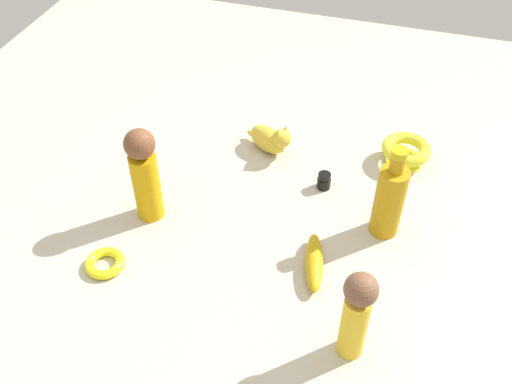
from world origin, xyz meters
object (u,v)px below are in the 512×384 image
at_px(person_figure_adult, 145,173).
at_px(bangle, 105,263).
at_px(bottle_tall, 389,199).
at_px(bowl, 406,151).
at_px(nail_polish_jar, 324,181).
at_px(cat_figurine, 271,139).
at_px(banana, 314,262).
at_px(person_figure_child, 356,313).

relative_size(person_figure_adult, bangle, 2.85).
height_order(bottle_tall, bangle, bottle_tall).
bearing_deg(bottle_tall, person_figure_adult, 101.39).
distance_m(person_figure_adult, bowl, 0.64).
relative_size(nail_polish_jar, bangle, 0.50).
distance_m(bangle, cat_figurine, 0.52).
bearing_deg(nail_polish_jar, banana, -172.69).
relative_size(banana, bottle_tall, 0.68).
bearing_deg(bottle_tall, banana, 140.86).
height_order(nail_polish_jar, person_figure_child, person_figure_child).
bearing_deg(person_figure_child, banana, 32.01).
distance_m(bottle_tall, cat_figurine, 0.37).
distance_m(banana, bowl, 0.42).
bearing_deg(banana, person_figure_child, -160.58).
height_order(banana, person_figure_adult, person_figure_adult).
bearing_deg(person_figure_child, nail_polish_jar, 18.18).
bearing_deg(nail_polish_jar, person_figure_child, -161.82).
xyz_separation_m(person_figure_adult, nail_polish_jar, (0.20, -0.36, -0.10)).
xyz_separation_m(banana, person_figure_child, (-0.17, -0.10, 0.10)).
bearing_deg(cat_figurine, bottle_tall, -121.33).
bearing_deg(person_figure_adult, bowl, -56.64).
xyz_separation_m(bottle_tall, bowl, (0.25, -0.02, -0.06)).
relative_size(bangle, cat_figurine, 0.62).
height_order(bottle_tall, person_figure_child, bottle_tall).
height_order(person_figure_adult, cat_figurine, person_figure_adult).
relative_size(person_figure_child, bowl, 1.74).
relative_size(banana, bowl, 1.29).
distance_m(person_figure_adult, cat_figurine, 0.36).
bearing_deg(bangle, cat_figurine, -26.06).
relative_size(person_figure_adult, cat_figurine, 1.76).
xyz_separation_m(person_figure_adult, bangle, (-0.17, 0.03, -0.11)).
xyz_separation_m(cat_figurine, bowl, (0.06, -0.33, -0.00)).
bearing_deg(cat_figurine, nail_polish_jar, -120.57).
xyz_separation_m(bottle_tall, person_figure_child, (-0.32, 0.02, 0.02)).
bearing_deg(banana, bottle_tall, -51.74).
relative_size(nail_polish_jar, cat_figurine, 0.31).
relative_size(nail_polish_jar, person_figure_child, 0.20).
distance_m(banana, bangle, 0.43).
bearing_deg(bowl, nail_polish_jar, 130.66).
height_order(person_figure_child, cat_figurine, person_figure_child).
height_order(bottle_tall, nail_polish_jar, bottle_tall).
distance_m(bottle_tall, person_figure_adult, 0.52).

